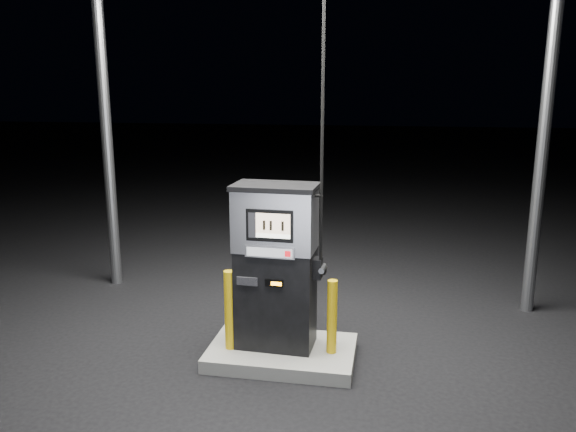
# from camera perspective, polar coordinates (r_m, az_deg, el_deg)

# --- Properties ---
(ground) EXTENTS (80.00, 80.00, 0.00)m
(ground) POSITION_cam_1_polar(r_m,az_deg,el_deg) (6.45, -0.61, -14.31)
(ground) COLOR black
(ground) RESTS_ON ground
(pump_island) EXTENTS (1.60, 1.00, 0.15)m
(pump_island) POSITION_cam_1_polar(r_m,az_deg,el_deg) (6.41, -0.61, -13.72)
(pump_island) COLOR slate
(pump_island) RESTS_ON ground
(fuel_dispenser) EXTENTS (1.00, 0.57, 3.76)m
(fuel_dispenser) POSITION_cam_1_polar(r_m,az_deg,el_deg) (6.08, -1.23, -4.97)
(fuel_dispenser) COLOR black
(fuel_dispenser) RESTS_ON pump_island
(bollard_left) EXTENTS (0.14, 0.14, 0.89)m
(bollard_left) POSITION_cam_1_polar(r_m,az_deg,el_deg) (6.20, -5.92, -9.48)
(bollard_left) COLOR gold
(bollard_left) RESTS_ON pump_island
(bollard_right) EXTENTS (0.13, 0.13, 0.82)m
(bollard_right) POSITION_cam_1_polar(r_m,az_deg,el_deg) (6.11, 4.49, -10.17)
(bollard_right) COLOR gold
(bollard_right) RESTS_ON pump_island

